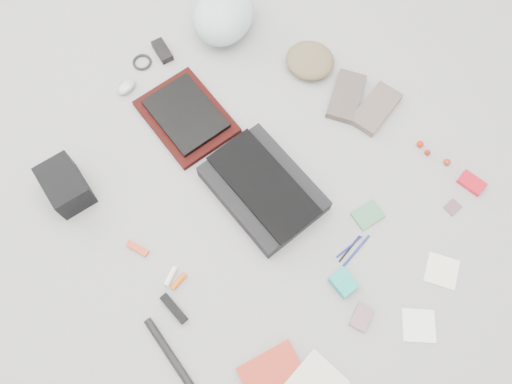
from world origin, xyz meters
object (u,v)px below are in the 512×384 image
Objects in this scene: laptop at (186,114)px; accordion_wallet at (343,283)px; bike_helmet at (224,14)px; camera_bag at (65,186)px; book_red at (271,372)px; messenger_bag at (263,189)px.

accordion_wallet is (0.87, -0.17, -0.01)m from laptop.
bike_helmet reaches higher than camera_bag.
laptop is 0.97× the size of bike_helmet.
laptop is at bearing 92.21° from camera_bag.
book_red is (0.99, -0.05, -0.05)m from camera_bag.
messenger_bag is 1.36× the size of bike_helmet.
laptop is 0.53m from camera_bag.
bike_helmet reaches higher than messenger_bag.
camera_bag reaches higher than accordion_wallet.
book_red is 0.39m from accordion_wallet.
messenger_bag is at bearing -178.50° from accordion_wallet.
book_red is (0.41, -0.50, -0.02)m from messenger_bag.
accordion_wallet is (1.03, -0.61, -0.07)m from bike_helmet.
messenger_bag is 4.94× the size of accordion_wallet.
accordion_wallet is at bearing 3.71° from laptop.
laptop is 1.59× the size of camera_bag.
laptop is 3.52× the size of accordion_wallet.
camera_bag reaches higher than laptop.
bike_helmet reaches higher than accordion_wallet.
camera_bag is at bearing -158.56° from book_red.
bike_helmet is 3.62× the size of accordion_wallet.
messenger_bag is 0.45m from accordion_wallet.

